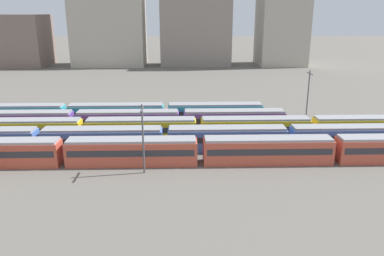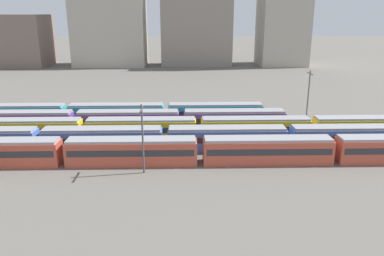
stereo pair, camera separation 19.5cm
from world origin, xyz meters
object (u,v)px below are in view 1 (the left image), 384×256
at_px(train_track_1, 165,139).
at_px(catenary_pole_1, 308,92).
at_px(train_track_2, 255,128).
at_px(train_track_3, 128,121).
at_px(catenary_pole_0, 143,136).
at_px(train_track_4, 116,113).
at_px(train_track_0, 334,149).

relative_size(train_track_1, catenary_pole_1, 7.84).
distance_m(train_track_1, train_track_2, 15.67).
distance_m(train_track_3, catenary_pole_0, 19.52).
distance_m(catenary_pole_0, catenary_pole_1, 40.38).
height_order(train_track_4, catenary_pole_0, catenary_pole_0).
bearing_deg(train_track_4, train_track_0, -31.53).
bearing_deg(train_track_0, train_track_2, 131.53).
xyz_separation_m(train_track_0, catenary_pole_0, (-26.44, -3.10, 3.29)).
bearing_deg(catenary_pole_1, catenary_pole_0, -138.32).
xyz_separation_m(train_track_3, train_track_4, (-2.93, 5.20, 0.00)).
bearing_deg(catenary_pole_0, train_track_3, 103.61).
relative_size(train_track_1, train_track_2, 0.80).
xyz_separation_m(catenary_pole_0, catenary_pole_1, (30.16, 26.85, 0.11)).
distance_m(train_track_2, catenary_pole_1, 18.90).
bearing_deg(catenary_pole_1, train_track_4, -175.51).
xyz_separation_m(train_track_0, train_track_1, (-23.99, 5.20, 0.00)).
bearing_deg(train_track_3, train_track_0, -26.74).
bearing_deg(train_track_1, train_track_0, -12.23).
height_order(train_track_0, train_track_4, same).
relative_size(train_track_3, catenary_pole_1, 5.86).
bearing_deg(catenary_pole_0, train_track_0, 6.68).
bearing_deg(train_track_4, catenary_pole_0, -72.66).
height_order(train_track_0, train_track_1, same).
bearing_deg(train_track_0, train_track_3, 153.26).
xyz_separation_m(train_track_1, train_track_2, (14.78, 5.20, 0.00)).
bearing_deg(train_track_0, catenary_pole_0, -173.32).
xyz_separation_m(train_track_1, catenary_pole_0, (-2.44, -8.30, 3.29)).
bearing_deg(train_track_1, catenary_pole_0, -106.42).
bearing_deg(catenary_pole_1, train_track_1, -146.20).
height_order(train_track_1, train_track_2, same).
bearing_deg(train_track_4, catenary_pole_1, 4.49).
height_order(train_track_1, catenary_pole_0, catenary_pole_0).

